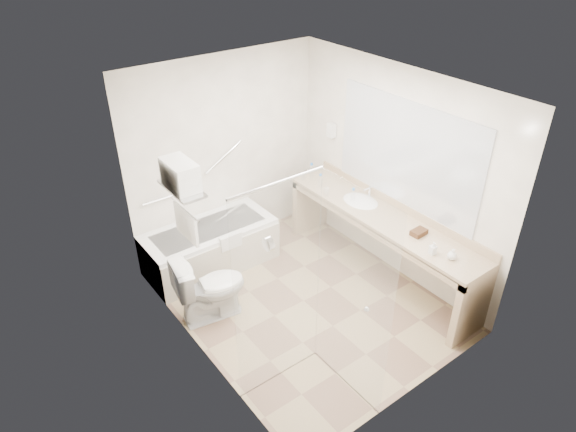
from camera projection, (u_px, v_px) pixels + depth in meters
floor at (304, 301)px, 5.91m from camera, size 3.20×3.20×0.00m
ceiling at (308, 88)px, 4.60m from camera, size 2.60×3.20×0.10m
wall_back at (225, 155)px, 6.35m from camera, size 2.60×0.10×2.50m
wall_front at (428, 288)px, 4.16m from camera, size 2.60×0.10×2.50m
wall_left at (192, 252)px, 4.59m from camera, size 0.10×3.20×2.50m
wall_right at (394, 173)px, 5.92m from camera, size 0.10×3.20×2.50m
bathtub at (210, 247)px, 6.36m from camera, size 1.60×0.73×0.59m
grab_bar_short at (158, 200)px, 5.99m from camera, size 0.40×0.03×0.03m
grab_bar_long at (223, 157)px, 6.29m from camera, size 0.53×0.03×0.33m
shower_enclosure at (315, 292)px, 4.40m from camera, size 0.96×0.91×2.11m
towel_shelf at (181, 183)px, 4.63m from camera, size 0.24×0.55×0.81m
vanity_counter at (381, 231)px, 5.99m from camera, size 0.55×2.70×0.95m
sink at (360, 203)px, 6.19m from camera, size 0.40×0.52×0.14m
faucet at (370, 192)px, 6.21m from camera, size 0.03×0.03×0.14m
mirror at (406, 154)px, 5.65m from camera, size 0.02×2.00×1.20m
hairdryer_unit at (331, 130)px, 6.50m from camera, size 0.08×0.10×0.18m
toilet at (210, 288)px, 5.52m from camera, size 0.83×0.55×0.76m
amenity_basket at (419, 232)px, 5.53m from camera, size 0.18×0.12×0.06m
soap_bottle_a at (433, 251)px, 5.23m from camera, size 0.08×0.15×0.07m
soap_bottle_b at (452, 255)px, 5.14m from camera, size 0.14×0.15×0.10m
water_bottle_left at (353, 196)px, 6.09m from camera, size 0.06×0.06×0.20m
water_bottle_mid at (320, 181)px, 6.43m from camera, size 0.06×0.06×0.18m
water_bottle_right at (312, 171)px, 6.67m from camera, size 0.06×0.06×0.20m
drinking_glass_near at (303, 177)px, 6.62m from camera, size 0.08×0.08×0.08m
drinking_glass_far at (326, 191)px, 6.28m from camera, size 0.09×0.09×0.09m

